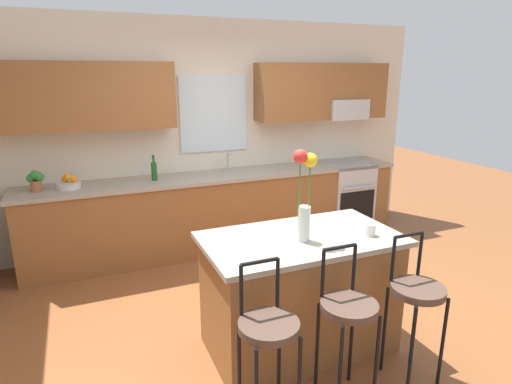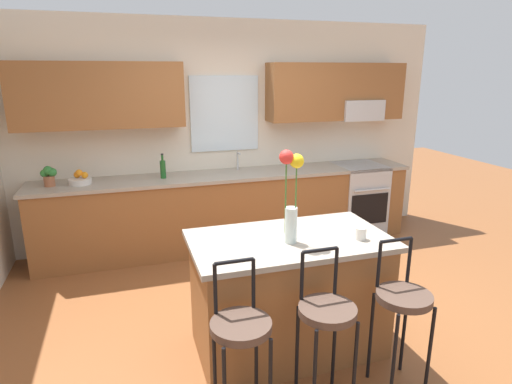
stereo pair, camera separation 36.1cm
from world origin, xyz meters
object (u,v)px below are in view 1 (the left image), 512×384
kitchen_island (300,292)px  bottle_olive_oil (154,171)px  potted_plant_small (36,180)px  oven_range (344,196)px  bar_stool_far (416,296)px  bar_stool_middle (348,313)px  fruit_bowl_oranges (69,184)px  mug_ceramic (370,230)px  flower_vase (305,193)px  bar_stool_near (268,333)px

kitchen_island → bottle_olive_oil: bottle_olive_oil is taller
kitchen_island → bottle_olive_oil: bearing=108.2°
kitchen_island → potted_plant_small: (-1.89, 2.14, 0.57)m
oven_range → bottle_olive_oil: (-2.53, 0.02, 0.57)m
bar_stool_far → bottle_olive_oil: size_ratio=3.67×
potted_plant_small → bar_stool_far: bearing=-48.6°
oven_range → bar_stool_far: (-1.28, -2.74, 0.18)m
oven_range → bar_stool_middle: size_ratio=0.88×
oven_range → bottle_olive_oil: bearing=179.4°
oven_range → bar_stool_far: 3.03m
oven_range → fruit_bowl_oranges: (-3.42, 0.03, 0.51)m
oven_range → kitchen_island: bearing=-130.9°
kitchen_island → bar_stool_far: (0.55, -0.63, 0.17)m
kitchen_island → fruit_bowl_oranges: size_ratio=6.10×
oven_range → kitchen_island: size_ratio=0.63×
bar_stool_far → mug_ceramic: bearing=98.9°
flower_vase → fruit_bowl_oranges: (-1.56, 2.22, -0.31)m
potted_plant_small → fruit_bowl_oranges: bearing=0.8°
oven_range → bottle_olive_oil: size_ratio=3.24×
fruit_bowl_oranges → bar_stool_middle: bearing=-60.2°
flower_vase → bar_stool_far: bearing=-43.3°
bar_stool_near → flower_vase: 0.99m
flower_vase → fruit_bowl_oranges: flower_vase is taller
flower_vase → fruit_bowl_oranges: size_ratio=2.79×
bar_stool_middle → mug_ceramic: (0.48, 0.45, 0.33)m
bottle_olive_oil → bar_stool_middle: bearing=-75.8°
kitchen_island → bar_stool_near: (-0.55, -0.63, 0.17)m
kitchen_island → mug_ceramic: mug_ceramic is taller
potted_plant_small → bar_stool_near: bearing=-64.1°
bar_stool_near → mug_ceramic: (1.03, 0.45, 0.33)m
fruit_bowl_oranges → potted_plant_small: 0.31m
bar_stool_middle → flower_vase: flower_vase is taller
bottle_olive_oil → kitchen_island: bearing=-71.8°
kitchen_island → bar_stool_near: bar_stool_near is taller
bar_stool_middle → fruit_bowl_oranges: size_ratio=4.34×
oven_range → mug_ceramic: (-1.35, -2.29, 0.51)m
bar_stool_near → potted_plant_small: size_ratio=4.77×
bar_stool_middle → flower_vase: (-0.03, 0.55, 0.64)m
bar_stool_near → bar_stool_far: 1.10m
oven_range → mug_ceramic: 2.71m
flower_vase → mug_ceramic: flower_vase is taller
bar_stool_middle → fruit_bowl_oranges: 3.21m
bar_stool_near → bar_stool_far: bearing=0.0°
bar_stool_near → flower_vase: bearing=46.5°
mug_ceramic → fruit_bowl_oranges: size_ratio=0.38×
bar_stool_near → mug_ceramic: bar_stool_near is taller
flower_vase → bar_stool_middle: bearing=-86.9°
oven_range → bar_stool_near: size_ratio=0.88×
bar_stool_far → potted_plant_small: bearing=131.4°
bar_stool_near → mug_ceramic: size_ratio=11.58×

